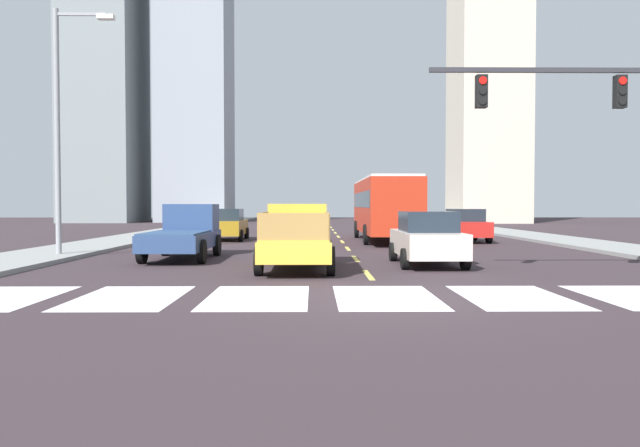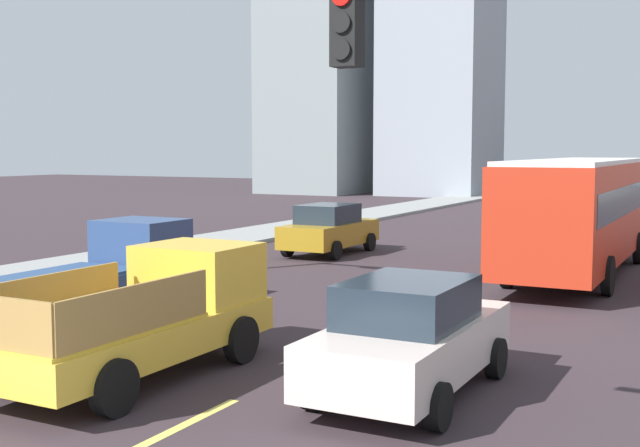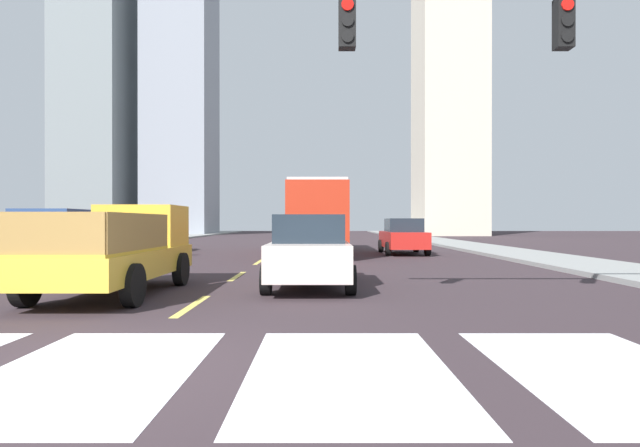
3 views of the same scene
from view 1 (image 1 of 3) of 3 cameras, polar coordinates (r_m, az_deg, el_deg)
name	(u,v)px [view 1 (image 1 of 3)]	position (r m, az deg, el deg)	size (l,w,h in m)	color
ground_plane	(386,297)	(12.74, 6.24, -6.95)	(160.00, 160.00, 0.00)	#33282D
sidewalk_right	(569,241)	(33.22, 22.48, -1.56)	(3.32, 110.00, 0.15)	gray
sidewalk_left	(116,242)	(32.15, -18.77, -1.63)	(3.32, 110.00, 0.15)	gray
crosswalk_stripe_0	(0,298)	(14.22, -28.04, -6.21)	(2.11, 3.41, 0.01)	silver
crosswalk_stripe_1	(129,297)	(13.21, -17.62, -6.69)	(2.11, 3.41, 0.01)	silver
crosswalk_stripe_2	(258,297)	(12.70, -5.92, -6.96)	(2.11, 3.41, 0.01)	silver
crosswalk_stripe_3	(386,297)	(12.74, 6.24, -6.93)	(2.11, 3.41, 0.01)	silver
crosswalk_stripe_4	(513,297)	(13.32, 17.82, -6.62)	(2.11, 3.41, 0.01)	silver
crosswalk_stripe_5	(640,297)	(14.39, 28.03, -6.12)	(2.11, 3.41, 0.01)	silver
lane_dash_0	(368,275)	(16.68, 4.59, -4.86)	(0.16, 2.40, 0.01)	#D3C156
lane_dash_1	(356,259)	(21.64, 3.39, -3.34)	(0.16, 2.40, 0.01)	#D3C156
lane_dash_2	(348,249)	(26.61, 2.63, -2.38)	(0.16, 2.40, 0.01)	#D3C156
lane_dash_3	(342,242)	(31.59, 2.12, -1.72)	(0.16, 2.40, 0.01)	#D3C156
lane_dash_4	(338,237)	(36.58, 1.74, -1.25)	(0.16, 2.40, 0.01)	#D3C156
lane_dash_5	(335,233)	(41.57, 1.46, -0.88)	(0.16, 2.40, 0.01)	#D3C156
lane_dash_6	(333,230)	(46.56, 1.23, -0.60)	(0.16, 2.40, 0.01)	#D3C156
lane_dash_7	(331,227)	(51.56, 1.05, -0.37)	(0.16, 2.40, 0.01)	#D3C156
pickup_stakebed	(297,237)	(18.38, -2.21, -1.32)	(2.18, 5.20, 1.96)	gold
pickup_dark	(185,233)	(22.31, -12.64, -0.86)	(2.18, 5.20, 1.96)	navy
city_bus	(385,204)	(32.13, 6.13, 1.81)	(2.72, 10.80, 3.32)	red
sedan_near_left	(465,225)	(32.37, 13.51, -0.17)	(2.02, 4.40, 1.72)	red
sedan_far	(227,224)	(33.25, -8.77, -0.09)	(2.02, 4.40, 1.72)	#9E761A
sedan_mid	(427,238)	(19.55, 10.08, -1.39)	(2.02, 4.40, 1.72)	beige
streetlight_left	(62,121)	(24.01, -23.25, 8.91)	(2.20, 0.28, 9.00)	gray
tower_tall_centre	(104,2)	(75.74, -19.79, 19.12)	(7.64, 9.67, 49.29)	gray
block_mid_left	(488,81)	(69.66, 15.60, 12.83)	(7.29, 8.37, 30.73)	beige
block_mid_right	(196,74)	(72.45, -11.69, 13.71)	(7.75, 8.88, 33.93)	#8B929D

